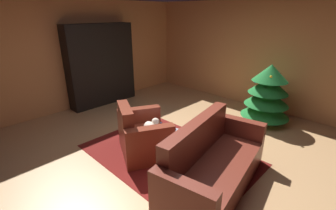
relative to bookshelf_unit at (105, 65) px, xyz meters
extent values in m
plane|color=tan|center=(2.97, -0.62, -0.99)|extent=(7.67, 7.67, 0.00)
cube|color=tan|center=(2.97, 2.50, 0.29)|extent=(6.51, 0.06, 2.57)
cube|color=tan|center=(-0.26, -0.62, 0.29)|extent=(0.06, 6.29, 2.57)
cube|color=maroon|center=(2.97, -0.73, -0.99)|extent=(2.78, 1.90, 0.01)
cube|color=black|center=(0.15, -0.11, 0.02)|extent=(0.03, 1.75, 2.02)
cube|color=black|center=(-0.02, 0.75, 0.02)|extent=(0.37, 0.02, 2.02)
cube|color=black|center=(-0.02, -0.98, 0.02)|extent=(0.37, 0.03, 2.02)
cube|color=black|center=(-0.02, -0.11, -0.98)|extent=(0.35, 1.70, 0.03)
cube|color=black|center=(-0.02, -0.11, -0.65)|extent=(0.35, 1.70, 0.03)
cube|color=black|center=(-0.02, -0.11, -0.32)|extent=(0.35, 1.70, 0.02)
cube|color=black|center=(-0.02, -0.11, 0.02)|extent=(0.35, 1.70, 0.02)
cube|color=black|center=(-0.02, -0.11, 0.35)|extent=(0.35, 1.70, 0.02)
cube|color=black|center=(-0.02, -0.11, 0.68)|extent=(0.35, 1.70, 0.02)
cube|color=black|center=(-0.02, -0.11, 1.01)|extent=(0.35, 1.70, 0.03)
cube|color=black|center=(-0.16, -0.11, -0.04)|extent=(0.05, 0.85, 0.53)
cube|color=black|center=(-0.14, -0.11, -0.04)|extent=(0.03, 0.88, 0.56)
cube|color=#8257A3|center=(-0.06, 0.68, -0.88)|extent=(0.28, 0.03, 0.18)
cube|color=#106783|center=(-0.11, 0.64, -0.86)|extent=(0.17, 0.05, 0.22)
cube|color=#1E6E92|center=(-0.06, 0.59, -0.88)|extent=(0.27, 0.05, 0.18)
cube|color=#2A753F|center=(-0.08, 0.53, -0.86)|extent=(0.23, 0.04, 0.21)
cube|color=purple|center=(-0.10, 0.49, -0.88)|extent=(0.20, 0.04, 0.18)
cube|color=#B53024|center=(-0.11, 0.44, -0.85)|extent=(0.18, 0.04, 0.24)
cube|color=#165092|center=(-0.07, 0.39, -0.86)|extent=(0.25, 0.04, 0.21)
cube|color=#8E4890|center=(-0.10, 0.35, -0.84)|extent=(0.20, 0.03, 0.26)
cube|color=orange|center=(-0.08, 0.68, -0.52)|extent=(0.24, 0.04, 0.23)
cube|color=#157381|center=(-0.10, 0.64, -0.52)|extent=(0.20, 0.03, 0.24)
cube|color=red|center=(-0.08, 0.59, -0.51)|extent=(0.23, 0.05, 0.26)
cube|color=#B7A591|center=(-0.07, 0.54, -0.53)|extent=(0.26, 0.03, 0.22)
cube|color=#493D22|center=(-0.06, 0.50, -0.53)|extent=(0.27, 0.04, 0.21)
cube|color=gold|center=(-0.07, 0.46, -0.50)|extent=(0.26, 0.03, 0.26)
cube|color=#422B21|center=(-0.10, 0.42, -0.52)|extent=(0.20, 0.03, 0.24)
cube|color=#7E57A3|center=(-0.09, 0.69, 0.45)|extent=(0.22, 0.03, 0.17)
cube|color=orange|center=(-0.07, 0.66, 0.49)|extent=(0.25, 0.04, 0.25)
cube|color=brown|center=(-0.09, 0.61, 0.46)|extent=(0.23, 0.04, 0.19)
cube|color=#8A58A5|center=(-0.09, 0.56, 0.49)|extent=(0.22, 0.04, 0.25)
cube|color=#146B92|center=(-0.06, 0.53, 0.48)|extent=(0.28, 0.03, 0.25)
cube|color=navy|center=(-0.07, 0.49, 0.49)|extent=(0.26, 0.03, 0.25)
cube|color=#825298|center=(-0.07, 0.45, 0.49)|extent=(0.25, 0.03, 0.26)
cube|color=#95538C|center=(-0.07, 0.41, 0.47)|extent=(0.25, 0.03, 0.21)
cube|color=#88549B|center=(-0.10, 0.36, 0.48)|extent=(0.20, 0.04, 0.24)
cube|color=#A5AEA2|center=(-0.09, 0.67, 0.79)|extent=(0.22, 0.05, 0.20)
cube|color=#176388|center=(-0.09, 0.62, 0.78)|extent=(0.23, 0.04, 0.17)
cube|color=#BBA99B|center=(-0.11, 0.58, 0.80)|extent=(0.17, 0.03, 0.21)
cube|color=#B4B09C|center=(-0.10, 0.53, 0.79)|extent=(0.21, 0.04, 0.19)
cube|color=#213F96|center=(-0.11, 0.49, 0.81)|extent=(0.18, 0.03, 0.23)
cube|color=#1C6C98|center=(-0.11, 0.46, 0.82)|extent=(0.17, 0.03, 0.24)
cube|color=#274C85|center=(-0.09, 0.42, 0.80)|extent=(0.22, 0.04, 0.21)
cube|color=gold|center=(-0.09, 0.37, 0.79)|extent=(0.21, 0.04, 0.20)
cube|color=maroon|center=(2.61, -0.94, -0.80)|extent=(0.94, 0.99, 0.39)
cube|color=maroon|center=(2.47, -1.20, -0.36)|extent=(0.66, 0.46, 0.49)
cube|color=maroon|center=(2.97, -1.13, -0.66)|extent=(0.50, 0.76, 0.66)
cube|color=maroon|center=(2.24, -0.75, -0.66)|extent=(0.50, 0.76, 0.66)
ellipsoid|color=beige|center=(2.68, -0.89, -0.51)|extent=(0.33, 0.29, 0.18)
sphere|color=beige|center=(2.68, -0.74, -0.46)|extent=(0.13, 0.13, 0.13)
cube|color=maroon|center=(3.97, -0.83, -0.80)|extent=(1.07, 1.75, 0.40)
cube|color=maroon|center=(3.67, -0.89, -0.34)|extent=(0.47, 1.64, 0.53)
cube|color=maroon|center=(4.13, -1.71, -0.65)|extent=(0.80, 0.29, 0.68)
cube|color=maroon|center=(3.81, 0.05, -0.65)|extent=(0.80, 0.29, 0.68)
cylinder|color=black|center=(3.24, -0.79, -0.80)|extent=(0.04, 0.04, 0.39)
cylinder|color=black|center=(2.99, -0.63, -0.80)|extent=(0.04, 0.04, 0.39)
cylinder|color=black|center=(2.99, -0.92, -0.80)|extent=(0.04, 0.04, 0.39)
cylinder|color=silver|center=(3.07, -0.77, -0.59)|extent=(0.61, 0.61, 0.02)
cube|color=#3D8350|center=(3.02, -0.78, -0.57)|extent=(0.20, 0.15, 0.02)
cube|color=#3B8458|center=(3.01, -0.78, -0.55)|extent=(0.20, 0.17, 0.03)
cube|color=#47764B|center=(3.03, -0.78, -0.52)|extent=(0.17, 0.16, 0.02)
cube|color=gray|center=(3.01, -0.79, -0.50)|extent=(0.20, 0.16, 0.03)
cube|color=#384E93|center=(3.02, -0.78, -0.47)|extent=(0.20, 0.17, 0.03)
cylinder|color=navy|center=(2.92, -0.85, -0.50)|extent=(0.06, 0.06, 0.16)
cylinder|color=navy|center=(2.92, -0.85, -0.39)|extent=(0.02, 0.02, 0.06)
cylinder|color=brown|center=(3.56, 1.67, -0.92)|extent=(0.08, 0.08, 0.15)
cone|color=#1C6F2D|center=(3.56, 1.67, -0.67)|extent=(1.00, 1.00, 0.35)
cone|color=#1C6F2D|center=(3.56, 1.67, -0.40)|extent=(0.91, 0.91, 0.35)
cone|color=#1C6F2D|center=(3.56, 1.67, -0.14)|extent=(0.81, 0.81, 0.35)
cone|color=#1C6F2D|center=(3.56, 1.67, 0.12)|extent=(0.71, 0.71, 0.35)
sphere|color=yellow|center=(3.67, 1.41, 0.10)|extent=(0.05, 0.05, 0.05)
sphere|color=blue|center=(3.23, 1.72, -0.13)|extent=(0.08, 0.08, 0.08)
sphere|color=red|center=(3.64, 1.95, 0.04)|extent=(0.07, 0.07, 0.07)
sphere|color=red|center=(3.21, 1.79, -0.38)|extent=(0.06, 0.06, 0.06)
sphere|color=blue|center=(3.16, 1.56, -0.63)|extent=(0.06, 0.06, 0.06)
camera|label=1|loc=(5.39, -3.21, 1.27)|focal=25.44mm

